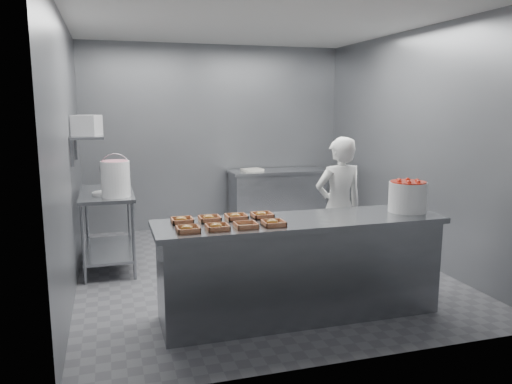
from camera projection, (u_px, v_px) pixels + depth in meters
floor at (257, 269)px, 5.85m from camera, size 4.50×4.50×0.00m
ceiling at (257, 20)px, 5.37m from camera, size 4.50×4.50×0.00m
wall_back at (215, 137)px, 7.73m from camera, size 4.00×0.04×2.80m
wall_left at (68, 155)px, 5.05m from camera, size 0.04×4.50×2.80m
wall_right at (412, 146)px, 6.17m from camera, size 0.04×4.50×2.80m
service_counter at (300, 267)px, 4.50m from camera, size 2.60×0.70×0.90m
prep_table at (108, 218)px, 5.85m from camera, size 0.60×1.20×0.90m
back_counter at (277, 198)px, 7.82m from camera, size 1.50×0.60×0.90m
wall_shelf at (88, 136)px, 5.64m from camera, size 0.35×0.90×0.03m
tray_0 at (188, 229)px, 3.98m from camera, size 0.19×0.18×0.06m
tray_1 at (217, 227)px, 4.04m from camera, size 0.19×0.18×0.06m
tray_2 at (246, 225)px, 4.11m from camera, size 0.19×0.18×0.04m
tray_3 at (273, 223)px, 4.18m from camera, size 0.19×0.18×0.06m
tray_4 at (182, 220)px, 4.28m from camera, size 0.19×0.18×0.06m
tray_5 at (209, 218)px, 4.34m from camera, size 0.19×0.18×0.06m
tray_6 at (236, 217)px, 4.41m from camera, size 0.19×0.18×0.06m
tray_7 at (262, 215)px, 4.48m from camera, size 0.19×0.18×0.06m
worker at (339, 207)px, 5.54m from camera, size 0.59×0.40×1.56m
strawberry_tub at (408, 196)px, 4.70m from camera, size 0.35×0.35×0.29m
glaze_bucket at (116, 178)px, 5.47m from camera, size 0.33×0.31×0.48m
bucket_lid at (107, 193)px, 5.65m from camera, size 0.41×0.41×0.03m
rag at (109, 185)px, 6.22m from camera, size 0.17×0.16×0.02m
appliance at (87, 125)px, 5.50m from camera, size 0.34×0.36×0.22m
paper_stack at (252, 170)px, 7.62m from camera, size 0.34×0.27×0.04m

